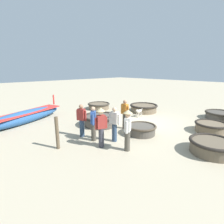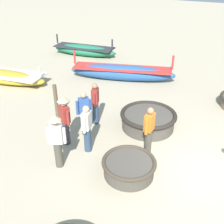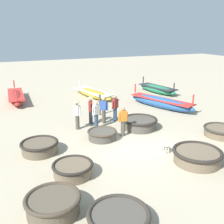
# 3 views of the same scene
# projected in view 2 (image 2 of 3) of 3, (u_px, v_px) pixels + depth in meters

# --- Properties ---
(ground_plane) EXTENTS (80.00, 80.00, 0.00)m
(ground_plane) POSITION_uv_depth(u_px,v_px,m) (200.00, 172.00, 7.31)
(ground_plane) COLOR tan
(coracle_front_left) EXTENTS (1.97, 1.97, 0.60)m
(coracle_front_left) POSITION_uv_depth(u_px,v_px,m) (148.00, 119.00, 9.20)
(coracle_front_left) COLOR #4C473F
(coracle_front_left) RESTS_ON ground
(coracle_beside_post) EXTENTS (1.49, 1.49, 0.47)m
(coracle_beside_post) POSITION_uv_depth(u_px,v_px,m) (129.00, 167.00, 7.14)
(coracle_beside_post) COLOR #4C473F
(coracle_beside_post) RESTS_ON ground
(long_boat_ochre_hull) EXTENTS (2.76, 5.26, 1.38)m
(long_boat_ochre_hull) POSITION_uv_depth(u_px,v_px,m) (122.00, 72.00, 13.06)
(long_boat_ochre_hull) COLOR #285693
(long_boat_ochre_hull) RESTS_ON ground
(long_boat_white_hull) EXTENTS (1.85, 4.30, 1.18)m
(long_boat_white_hull) POSITION_uv_depth(u_px,v_px,m) (84.00, 50.00, 16.69)
(long_boat_white_hull) COLOR #237551
(long_boat_white_hull) RESTS_ON ground
(long_boat_green_hull) EXTENTS (2.28, 4.93, 1.02)m
(long_boat_green_hull) POSITION_uv_depth(u_px,v_px,m) (2.00, 76.00, 12.87)
(long_boat_green_hull) COLOR gold
(long_boat_green_hull) RESTS_ON ground
(fisherman_by_coracle) EXTENTS (0.36, 0.50, 1.67)m
(fisherman_by_coracle) POSITION_uv_depth(u_px,v_px,m) (65.00, 118.00, 8.05)
(fisherman_by_coracle) COLOR #383842
(fisherman_by_coracle) RESTS_ON ground
(fisherman_standing_right) EXTENTS (0.36, 0.47, 1.67)m
(fisherman_standing_right) POSITION_uv_depth(u_px,v_px,m) (57.00, 138.00, 7.10)
(fisherman_standing_right) COLOR #4C473D
(fisherman_standing_right) RESTS_ON ground
(fisherman_crouching) EXTENTS (0.42, 0.39, 1.57)m
(fisherman_crouching) POSITION_uv_depth(u_px,v_px,m) (84.00, 113.00, 8.58)
(fisherman_crouching) COLOR #4C473D
(fisherman_crouching) RESTS_ON ground
(fisherman_standing_left) EXTENTS (0.53, 0.23, 1.57)m
(fisherman_standing_left) POSITION_uv_depth(u_px,v_px,m) (149.00, 130.00, 7.69)
(fisherman_standing_left) COLOR #4C473D
(fisherman_standing_left) RESTS_ON ground
(fisherman_hauling) EXTENTS (0.51, 0.31, 1.57)m
(fisherman_hauling) POSITION_uv_depth(u_px,v_px,m) (87.00, 128.00, 7.78)
(fisherman_hauling) COLOR #2D425B
(fisherman_hauling) RESTS_ON ground
(fisherman_with_hat) EXTENTS (0.49, 0.34, 1.57)m
(fisherman_with_hat) POSITION_uv_depth(u_px,v_px,m) (95.00, 103.00, 9.21)
(fisherman_with_hat) COLOR #2D425B
(fisherman_with_hat) RESTS_ON ground
(mooring_post_inland) EXTENTS (0.14, 0.14, 1.34)m
(mooring_post_inland) POSITION_uv_depth(u_px,v_px,m) (56.00, 102.00, 9.63)
(mooring_post_inland) COLOR brown
(mooring_post_inland) RESTS_ON ground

